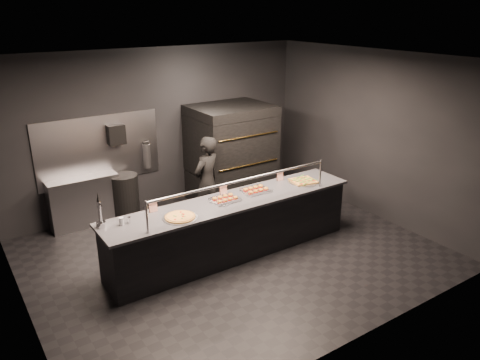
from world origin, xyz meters
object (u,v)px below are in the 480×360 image
(round_pizza, at_px, (180,217))
(slider_tray_b, at_px, (256,190))
(pizza_oven, at_px, (231,153))
(prep_shelf, at_px, (85,202))
(slider_tray_a, at_px, (225,199))
(beer_tap, at_px, (100,217))
(square_pizza, at_px, (303,181))
(fire_extinguisher, at_px, (147,156))
(worker, at_px, (207,182))
(towel_dispenser, at_px, (116,134))
(trash_bin, at_px, (125,197))
(service_counter, at_px, (233,227))

(round_pizza, distance_m, slider_tray_b, 1.47)
(pizza_oven, height_order, prep_shelf, pizza_oven)
(pizza_oven, bearing_deg, slider_tray_a, -125.08)
(beer_tap, height_order, square_pizza, beer_tap)
(fire_extinguisher, distance_m, worker, 1.40)
(pizza_oven, xyz_separation_m, beer_tap, (-3.15, -1.70, 0.10))
(pizza_oven, distance_m, slider_tray_a, 2.26)
(towel_dispenser, height_order, beer_tap, towel_dispenser)
(prep_shelf, distance_m, worker, 2.19)
(pizza_oven, relative_size, slider_tray_b, 4.00)
(prep_shelf, xyz_separation_m, fire_extinguisher, (1.25, 0.08, 0.61))
(round_pizza, relative_size, trash_bin, 0.59)
(slider_tray_a, distance_m, square_pizza, 1.50)
(towel_dispenser, distance_m, fire_extinguisher, 0.74)
(pizza_oven, xyz_separation_m, prep_shelf, (-2.80, 0.42, -0.52))
(beer_tap, height_order, slider_tray_b, beer_tap)
(square_pizza, bearing_deg, slider_tray_a, 177.72)
(pizza_oven, distance_m, towel_dispenser, 2.23)
(slider_tray_b, distance_m, trash_bin, 2.60)
(beer_tap, xyz_separation_m, slider_tray_b, (2.45, -0.11, -0.12))
(beer_tap, bearing_deg, round_pizza, -18.34)
(pizza_oven, relative_size, towel_dispenser, 5.46)
(towel_dispenser, bearing_deg, worker, -48.32)
(slider_tray_a, xyz_separation_m, worker, (0.31, 1.10, -0.13))
(trash_bin, bearing_deg, slider_tray_b, -56.64)
(beer_tap, relative_size, trash_bin, 0.60)
(service_counter, bearing_deg, pizza_oven, 57.73)
(fire_extinguisher, bearing_deg, square_pizza, -54.03)
(beer_tap, distance_m, worker, 2.37)
(trash_bin, xyz_separation_m, worker, (1.11, -1.07, 0.39))
(towel_dispenser, distance_m, slider_tray_b, 2.76)
(prep_shelf, relative_size, square_pizza, 2.40)
(pizza_oven, bearing_deg, service_counter, -122.27)
(trash_bin, bearing_deg, slider_tray_a, -69.74)
(slider_tray_a, height_order, worker, worker)
(service_counter, relative_size, round_pizza, 8.36)
(pizza_oven, xyz_separation_m, slider_tray_a, (-1.30, -1.85, -0.02))
(pizza_oven, distance_m, slider_tray_b, 1.94)
(pizza_oven, bearing_deg, beer_tap, -151.63)
(pizza_oven, relative_size, beer_tap, 3.84)
(prep_shelf, distance_m, slider_tray_a, 2.77)
(slider_tray_b, distance_m, square_pizza, 0.91)
(prep_shelf, xyz_separation_m, towel_dispenser, (0.70, 0.07, 1.10))
(round_pizza, bearing_deg, beer_tap, 161.66)
(round_pizza, relative_size, worker, 0.30)
(towel_dispenser, relative_size, slider_tray_a, 0.71)
(service_counter, distance_m, towel_dispenser, 2.78)
(towel_dispenser, bearing_deg, square_pizza, -46.24)
(pizza_oven, distance_m, prep_shelf, 2.88)
(worker, bearing_deg, pizza_oven, -163.89)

